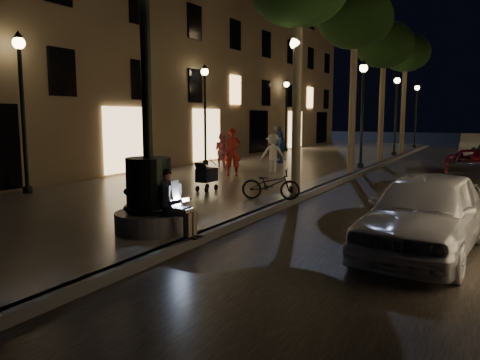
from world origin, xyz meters
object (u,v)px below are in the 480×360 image
Objects in this scene: fountain_lamppost at (149,182)px; seated_man_laptop at (174,200)px; lamp_curb_b at (362,100)px; stroller at (207,175)px; car_front at (425,213)px; pedestrian_pink at (222,150)px; tree_far at (406,53)px; pedestrian_blue at (281,147)px; pedestrian_red at (233,152)px; pedestrian_dark at (277,142)px; lamp_curb_a at (295,92)px; car_third at (477,168)px; pedestrian_white at (273,154)px; lamp_left_a at (22,92)px; car_fifth at (475,146)px; lamp_left_c at (286,106)px; lamp_curb_c at (396,105)px; lamp_curb_d at (416,107)px; tree_second at (355,21)px; bicycle at (271,184)px; tree_third at (384,46)px; lamp_left_b at (205,102)px.

fountain_lamppost is 0.69m from seated_man_laptop.
stroller is (-2.50, -9.07, -2.53)m from lamp_curb_b.
car_front is 2.87× the size of pedestrian_pink.
tree_far is 4.66× the size of pedestrian_blue.
pedestrian_red is 8.45m from pedestrian_dark.
lamp_curb_a is 8.13m from car_third.
pedestrian_blue is at bearing -94.48° from pedestrian_white.
car_fifth is at bearing 62.56° from lamp_left_a.
fountain_lamppost is at bearing -73.78° from lamp_left_c.
lamp_curb_c is at bearing 44.50° from pedestrian_red.
lamp_left_c is (-7.10, -8.00, 0.00)m from lamp_curb_d.
tree_second reaches higher than pedestrian_white.
lamp_curb_a reaches higher than car_fifth.
stroller is at bearing 110.06° from fountain_lamppost.
tree_far is 23.36m from lamp_left_a.
lamp_left_a is (-7.20, -10.00, -3.10)m from tree_second.
tree_far reaches higher than pedestrian_pink.
car_third reaches higher than bicycle.
lamp_left_c reaches higher than pedestrian_blue.
tree_second is 7.17m from pedestrian_blue.
tree_third is at bearing 89.72° from seated_man_laptop.
car_fifth is (4.30, -6.04, -2.47)m from lamp_curb_d.
pedestrian_dark reaches higher than seated_man_laptop.
lamp_left_a is at bearing -176.08° from car_front.
pedestrian_dark is at bearing 71.80° from lamp_left_b.
car_fifth reaches higher than car_third.
tree_second reaches higher than car_fifth.
pedestrian_pink is at bearing 178.52° from car_third.
lamp_curb_d reaches higher than pedestrian_dark.
car_third is (4.81, -1.98, -2.59)m from lamp_curb_b.
pedestrian_blue reaches higher than stroller.
pedestrian_dark is at bearing 127.85° from car_front.
lamp_curb_c is 2.93× the size of bicycle.
car_fifth is (5.00, 23.96, -0.45)m from fountain_lamppost.
lamp_left_c is (-7.18, -2.00, -3.20)m from tree_far.
tree_far is 11.86m from pedestrian_blue.
lamp_left_c is at bearing 180.00° from lamp_curb_c.
pedestrian_red is (-7.98, -15.28, 0.38)m from car_fifth.
lamp_curb_d and lamp_left_c have the same top height.
tree_far is 1.56× the size of lamp_curb_a.
fountain_lamppost is 24.57m from tree_far.
pedestrian_dark is (1.62, -5.06, -2.12)m from lamp_left_c.
lamp_curb_a and lamp_curb_b have the same top height.
lamp_curb_a is 3.00m from bicycle.
tree_third is at bearing -121.99° from pedestrian_pink.
lamp_curb_b reaches higher than car_fifth.
car_fifth is at bearing -31.19° from bicycle.
lamp_curb_c is 12.26m from lamp_left_b.
fountain_lamppost is 3.17× the size of bicycle.
lamp_curb_c is 2.63× the size of pedestrian_dark.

